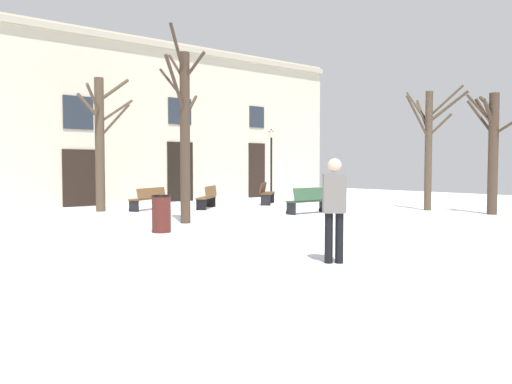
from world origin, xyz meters
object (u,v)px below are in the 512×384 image
object	(u,v)px
person_crossing_plaza	(334,205)
bench_facing_shops	(266,193)
streetlamp	(271,156)
tree_near_facade	(184,130)
litter_bin	(161,214)
bench_far_corner	(309,200)
tree_left_of_center	(492,147)
tree_foreground	(429,143)
bench_back_to_back_left	(148,198)
bench_by_litter_bin	(208,197)
tree_right_of_center	(101,139)

from	to	relation	value
person_crossing_plaza	bench_facing_shops	bearing A→B (deg)	-85.98
streetlamp	tree_near_facade	bearing A→B (deg)	-144.67
litter_bin	bench_far_corner	distance (m)	6.50
tree_near_facade	streetlamp	xyz separation A→B (m)	(9.13, 6.47, -0.55)
streetlamp	litter_bin	xyz separation A→B (m)	(-10.69, -7.83, -1.65)
tree_left_of_center	tree_foreground	bearing A→B (deg)	94.18
tree_foreground	tree_near_facade	bearing A→B (deg)	167.03
bench_back_to_back_left	bench_far_corner	world-z (taller)	bench_far_corner
streetlamp	bench_back_to_back_left	world-z (taller)	streetlamp
tree_near_facade	litter_bin	world-z (taller)	tree_near_facade
tree_left_of_center	bench_by_litter_bin	bearing A→B (deg)	126.20
tree_right_of_center	streetlamp	distance (m)	9.43
bench_facing_shops	tree_right_of_center	bearing A→B (deg)	127.89
bench_by_litter_bin	bench_far_corner	distance (m)	4.24
bench_far_corner	bench_facing_shops	distance (m)	4.62
tree_left_of_center	bench_back_to_back_left	bearing A→B (deg)	131.61
bench_by_litter_bin	bench_facing_shops	xyz separation A→B (m)	(3.23, 0.27, 0.04)
tree_left_of_center	tree_right_of_center	world-z (taller)	tree_right_of_center
tree_right_of_center	litter_bin	xyz separation A→B (m)	(-1.36, -6.58, -2.13)
bench_by_litter_bin	tree_foreground	bearing A→B (deg)	93.45
tree_near_facade	bench_facing_shops	bearing A→B (deg)	31.11
tree_near_facade	tree_right_of_center	bearing A→B (deg)	92.22
tree_near_facade	tree_right_of_center	xyz separation A→B (m)	(-0.20, 5.21, -0.06)
streetlamp	bench_far_corner	world-z (taller)	streetlamp
tree_near_facade	bench_by_litter_bin	world-z (taller)	tree_near_facade
bench_facing_shops	person_crossing_plaza	size ratio (longest dim) A/B	0.92
tree_right_of_center	bench_by_litter_bin	xyz separation A→B (m)	(3.61, -1.47, -2.15)
tree_left_of_center	person_crossing_plaza	distance (m)	11.11
bench_back_to_back_left	bench_facing_shops	bearing A→B (deg)	145.65
tree_left_of_center	tree_right_of_center	bearing A→B (deg)	134.89
bench_facing_shops	tree_foreground	bearing A→B (deg)	-109.51
bench_by_litter_bin	bench_back_to_back_left	distance (m)	2.23
streetlamp	bench_facing_shops	xyz separation A→B (m)	(-2.49, -2.47, -1.63)
bench_far_corner	tree_left_of_center	bearing A→B (deg)	140.08
streetlamp	bench_facing_shops	distance (m)	3.86
tree_near_facade	bench_facing_shops	xyz separation A→B (m)	(6.64, 4.01, -2.17)
tree_near_facade	person_crossing_plaza	bearing A→B (deg)	-101.52
litter_bin	bench_by_litter_bin	xyz separation A→B (m)	(4.97, 5.10, -0.02)
tree_right_of_center	litter_bin	size ratio (longest dim) A/B	5.28
litter_bin	bench_facing_shops	size ratio (longest dim) A/B	0.57
tree_near_facade	bench_facing_shops	world-z (taller)	tree_near_facade
tree_left_of_center	bench_facing_shops	bearing A→B (deg)	107.94
streetlamp	tree_left_of_center	bearing A→B (deg)	-88.81
tree_near_facade	streetlamp	distance (m)	11.21
tree_right_of_center	tree_foreground	bearing A→B (deg)	-37.97
tree_foreground	tree_near_facade	distance (m)	9.43
bench_by_litter_bin	bench_facing_shops	distance (m)	3.24
bench_facing_shops	tree_near_facade	bearing A→B (deg)	168.99
bench_facing_shops	person_crossing_plaza	world-z (taller)	person_crossing_plaza
tree_left_of_center	bench_far_corner	distance (m)	6.38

